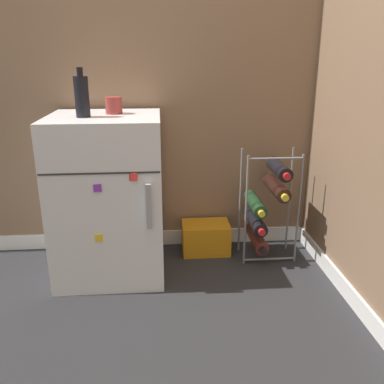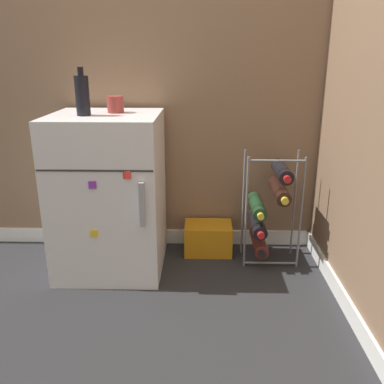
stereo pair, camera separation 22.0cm
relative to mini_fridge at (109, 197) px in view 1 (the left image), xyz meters
The scene contains 7 objects.
ground_plane 0.52m from the mini_fridge, 57.55° to the right, with size 14.00×14.00×0.00m, color #28282B.
wall_back 0.89m from the mini_fridge, 63.20° to the left, with size 7.01×0.07×2.50m.
mini_fridge is the anchor object (origin of this frame).
wine_rack 0.87m from the mini_fridge, ahead, with size 0.31×0.33×0.63m.
soda_box 0.65m from the mini_fridge, 17.72° to the left, with size 0.28×0.19×0.18m.
fridge_top_cup 0.47m from the mini_fridge, 50.04° to the left, with size 0.08×0.08×0.08m.
fridge_top_bottle 0.53m from the mini_fridge, 148.56° to the right, with size 0.07×0.07×0.23m.
Camera 1 is at (0.11, -1.78, 1.13)m, focal length 38.00 mm.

